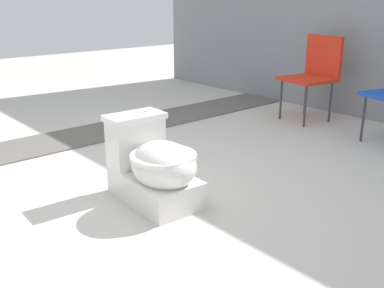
{
  "coord_description": "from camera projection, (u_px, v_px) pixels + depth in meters",
  "views": [
    {
      "loc": [
        2.34,
        -1.48,
        1.2
      ],
      "look_at": [
        0.28,
        0.31,
        0.3
      ],
      "focal_mm": 42.0,
      "sensor_mm": 36.0,
      "label": 1
    }
  ],
  "objects": [
    {
      "name": "toilet",
      "position": [
        155.0,
        167.0,
        2.71
      ],
      "size": [
        0.65,
        0.41,
        0.52
      ],
      "rotation": [
        0.0,
        0.0,
        -0.05
      ],
      "color": "white",
      "rests_on": "ground"
    },
    {
      "name": "folding_chair_left",
      "position": [
        315.0,
        69.0,
        4.43
      ],
      "size": [
        0.51,
        0.51,
        0.83
      ],
      "rotation": [
        0.0,
        0.0,
        -1.74
      ],
      "color": "red",
      "rests_on": "ground"
    },
    {
      "name": "ground_plane",
      "position": [
        130.0,
        186.0,
        2.98
      ],
      "size": [
        14.0,
        14.0,
        0.0
      ],
      "primitive_type": "plane",
      "color": "beige"
    },
    {
      "name": "gravel_strip",
      "position": [
        102.0,
        131.0,
        4.16
      ],
      "size": [
        0.56,
        8.0,
        0.01
      ],
      "primitive_type": "cube",
      "color": "#605B56",
      "rests_on": "ground"
    }
  ]
}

